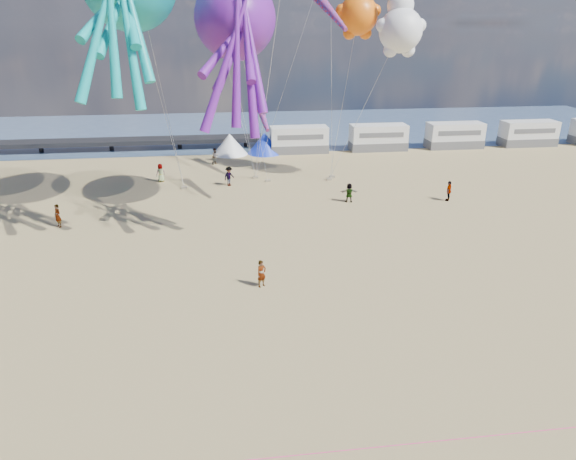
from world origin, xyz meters
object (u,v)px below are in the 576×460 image
object	(u,v)px
beachgoer_2	(229,176)
sandbag_c	(329,179)
beachgoer_0	(161,173)
kite_panda	(401,30)
motorhome_2	(455,135)
sandbag_b	(268,181)
windsock_mid	(331,12)
beachgoer_4	(349,193)
beachgoer_3	(449,191)
beachgoer_5	(58,216)
kite_octopus_purple	(235,18)
tent_white	(230,144)
motorhome_3	(528,133)
tent_blue	(265,143)
motorhome_1	(378,137)
standing_person	(262,274)
beachgoer_1	(215,156)
sandbag_e	(256,177)
kite_teddy_orange	(358,15)
motorhome_0	(299,140)
windsock_right	(260,108)
sandbag_d	(332,177)
windsock_left	(143,7)

from	to	relation	value
beachgoer_2	sandbag_c	world-z (taller)	beachgoer_2
beachgoer_0	kite_panda	xyz separation A→B (m)	(21.38, -3.39, 12.61)
motorhome_2	beachgoer_2	world-z (taller)	motorhome_2
sandbag_b	windsock_mid	size ratio (longest dim) A/B	0.08
beachgoer_4	kite_panda	xyz separation A→B (m)	(5.03, 4.73, 12.67)
beachgoer_3	beachgoer_5	bearing A→B (deg)	-51.79
beachgoer_0	beachgoer_5	distance (m)	12.70
beachgoer_4	kite_octopus_purple	world-z (taller)	kite_octopus_purple
tent_white	beachgoer_2	xyz separation A→B (m)	(-0.36, -12.36, -0.29)
motorhome_3	tent_blue	xyz separation A→B (m)	(-32.50, 0.00, -0.30)
motorhome_1	sandbag_c	world-z (taller)	motorhome_1
standing_person	windsock_mid	world-z (taller)	windsock_mid
sandbag_b	tent_blue	bearing A→B (deg)	86.55
beachgoer_1	beachgoer_4	size ratio (longest dim) A/B	1.06
tent_white	sandbag_e	world-z (taller)	tent_white
sandbag_e	kite_teddy_orange	distance (m)	17.29
motorhome_1	beachgoer_0	size ratio (longest dim) A/B	3.79
motorhome_2	kite_octopus_purple	bearing A→B (deg)	-144.08
motorhome_1	windsock_mid	world-z (taller)	windsock_mid
motorhome_0	motorhome_2	size ratio (longest dim) A/B	1.00
beachgoer_1	kite_panda	world-z (taller)	kite_panda
motorhome_0	kite_teddy_orange	size ratio (longest dim) A/B	1.13
beachgoer_0	windsock_mid	world-z (taller)	windsock_mid
tent_white	sandbag_e	distance (m)	10.54
windsock_right	sandbag_d	bearing A→B (deg)	28.44
motorhome_3	beachgoer_3	xyz separation A→B (m)	(-18.48, -19.10, -0.63)
beachgoer_4	sandbag_c	distance (m)	6.59
sandbag_e	windsock_right	bearing A→B (deg)	-89.13
tent_blue	beachgoer_2	world-z (taller)	tent_blue
beachgoer_0	windsock_left	size ratio (longest dim) A/B	0.27
sandbag_d	sandbag_c	bearing A→B (deg)	-119.17
motorhome_2	beachgoer_3	xyz separation A→B (m)	(-8.98, -19.10, -0.63)
windsock_mid	motorhome_1	bearing A→B (deg)	41.39
beachgoer_5	kite_octopus_purple	world-z (taller)	kite_octopus_purple
sandbag_c	beachgoer_1	bearing A→B (deg)	145.50
motorhome_3	standing_person	bearing A→B (deg)	-137.57
motorhome_3	beachgoer_2	size ratio (longest dim) A/B	3.63
beachgoer_3	sandbag_e	size ratio (longest dim) A/B	3.48
motorhome_0	tent_white	xyz separation A→B (m)	(-8.00, 0.00, -0.30)
motorhome_1	beachgoer_3	bearing A→B (deg)	-88.43
motorhome_1	tent_blue	size ratio (longest dim) A/B	1.65
motorhome_0	kite_panda	xyz separation A→B (m)	(6.59, -13.62, 11.99)
beachgoer_3	sandbag_d	world-z (taller)	beachgoer_3
tent_white	beachgoer_1	size ratio (longest dim) A/B	2.30
beachgoer_5	sandbag_b	size ratio (longest dim) A/B	3.49
beachgoer_2	sandbag_b	world-z (taller)	beachgoer_2
beachgoer_0	windsock_right	world-z (taller)	windsock_right
standing_person	sandbag_e	size ratio (longest dim) A/B	3.25
beachgoer_0	beachgoer_2	bearing A→B (deg)	134.06
motorhome_2	beachgoer_5	size ratio (longest dim) A/B	3.78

